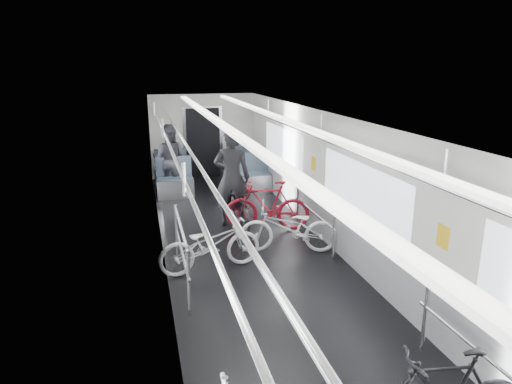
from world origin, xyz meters
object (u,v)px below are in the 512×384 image
bike_right_far (267,205)px  person_standing (232,178)px  bike_right_mid (289,228)px  person_seated (169,159)px  bike_left_far (210,244)px  bike_aisle (238,206)px

bike_right_far → person_standing: 0.91m
bike_right_mid → person_seated: bearing=-142.4°
bike_right_mid → bike_left_far: bearing=-59.1°
bike_right_far → person_standing: bearing=-109.3°
person_standing → bike_left_far: bearing=85.8°
bike_right_mid → bike_aisle: bearing=-143.3°
bike_aisle → person_standing: size_ratio=0.81×
bike_right_mid → person_seated: person_seated is taller
bike_right_mid → person_standing: size_ratio=0.85×
bike_right_far → person_seated: bearing=-135.4°
bike_right_mid → bike_aisle: size_ratio=1.06×
bike_left_far → person_seated: (-0.30, 4.75, 0.45)m
person_seated → bike_aisle: bearing=131.6°
bike_right_mid → bike_right_far: 1.18m
bike_aisle → person_seated: 3.09m
bike_right_mid → person_standing: bearing=-141.6°
bike_left_far → person_seated: size_ratio=0.95×
bike_aisle → bike_left_far: bearing=-118.6°
bike_right_far → bike_aisle: bike_right_far is taller
person_standing → person_seated: (-1.07, 2.73, -0.11)m
bike_right_mid → person_seated: 4.71m
bike_aisle → person_standing: bearing=128.8°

